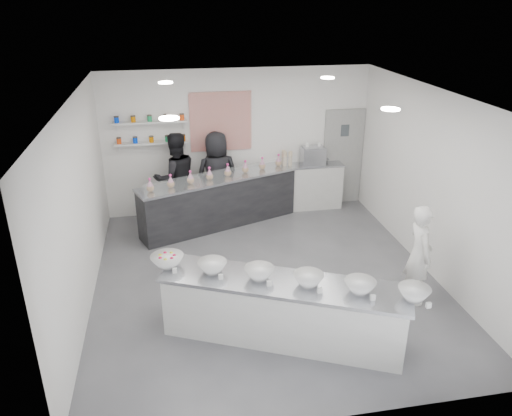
{
  "coord_description": "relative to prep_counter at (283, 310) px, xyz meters",
  "views": [
    {
      "loc": [
        -1.44,
        -6.94,
        4.35
      ],
      "look_at": [
        -0.09,
        0.4,
        1.12
      ],
      "focal_mm": 35.0,
      "sensor_mm": 36.0,
      "label": 1
    }
  ],
  "objects": [
    {
      "name": "ceiling",
      "position": [
        0.08,
        1.52,
        2.55
      ],
      "size": [
        6.0,
        6.0,
        0.0
      ],
      "primitive_type": "plane",
      "rotation": [
        3.14,
        0.0,
        0.0
      ],
      "color": "white",
      "rests_on": "floor"
    },
    {
      "name": "downlight_0",
      "position": [
        -1.32,
        0.52,
        2.53
      ],
      "size": [
        0.24,
        0.24,
        0.02
      ],
      "primitive_type": "cylinder",
      "color": "white",
      "rests_on": "ceiling"
    },
    {
      "name": "staff_left",
      "position": [
        -1.24,
        4.12,
        0.48
      ],
      "size": [
        1.06,
        0.92,
        1.86
      ],
      "primitive_type": "imported",
      "rotation": [
        0.0,
        0.0,
        3.41
      ],
      "color": "black",
      "rests_on": "floor"
    },
    {
      "name": "downlight_2",
      "position": [
        -1.32,
        3.12,
        2.53
      ],
      "size": [
        0.24,
        0.24,
        0.02
      ],
      "primitive_type": "cylinder",
      "color": "white",
      "rests_on": "ceiling"
    },
    {
      "name": "preserve_jars",
      "position": [
        -1.67,
        4.4,
        1.43
      ],
      "size": [
        1.45,
        0.1,
        0.56
      ],
      "primitive_type": null,
      "color": "#E6460F",
      "rests_on": "jar_shelf_lower"
    },
    {
      "name": "label_cards",
      "position": [
        0.22,
        -0.47,
        0.48
      ],
      "size": [
        3.31,
        0.04,
        0.07
      ],
      "primitive_type": null,
      "color": "white",
      "rests_on": "prep_counter"
    },
    {
      "name": "prep_counter",
      "position": [
        0.0,
        0.0,
        0.0
      ],
      "size": [
        3.28,
        2.04,
        0.89
      ],
      "primitive_type": "cube",
      "rotation": [
        0.0,
        0.0,
        -0.43
      ],
      "color": "beige",
      "rests_on": "floor"
    },
    {
      "name": "staff_right",
      "position": [
        -0.41,
        4.12,
        0.47
      ],
      "size": [
        0.97,
        0.71,
        1.84
      ],
      "primitive_type": "imported",
      "rotation": [
        0.0,
        0.0,
        3.29
      ],
      "color": "black",
      "rests_on": "floor"
    },
    {
      "name": "woman_prep",
      "position": [
        2.2,
        0.55,
        0.33
      ],
      "size": [
        0.42,
        0.6,
        1.56
      ],
      "primitive_type": "imported",
      "rotation": [
        0.0,
        0.0,
        1.48
      ],
      "color": "white",
      "rests_on": "floor"
    },
    {
      "name": "back_door",
      "position": [
        2.38,
        4.49,
        0.6
      ],
      "size": [
        0.88,
        0.04,
        2.1
      ],
      "primitive_type": "cube",
      "color": "gray",
      "rests_on": "floor"
    },
    {
      "name": "sneeze_guard",
      "position": [
        -0.31,
        3.47,
        0.71
      ],
      "size": [
        3.03,
        1.18,
        0.28
      ],
      "primitive_type": "cube",
      "rotation": [
        0.0,
        0.0,
        0.37
      ],
      "color": "white",
      "rests_on": "back_bar"
    },
    {
      "name": "pattern_panel",
      "position": [
        -0.27,
        4.5,
        1.5
      ],
      "size": [
        1.25,
        0.03,
        1.2
      ],
      "primitive_type": "cube",
      "color": "#A51A10",
      "rests_on": "back_wall"
    },
    {
      "name": "left_wall",
      "position": [
        -2.67,
        1.52,
        1.05
      ],
      "size": [
        0.0,
        6.0,
        6.0
      ],
      "primitive_type": "plane",
      "rotation": [
        1.57,
        0.0,
        1.57
      ],
      "color": "white",
      "rests_on": "floor"
    },
    {
      "name": "cup_stacks",
      "position": [
        1.08,
        4.3,
        0.71
      ],
      "size": [
        0.24,
        0.24,
        0.33
      ],
      "primitive_type": null,
      "color": "tan",
      "rests_on": "espresso_ledge"
    },
    {
      "name": "jar_shelf_upper",
      "position": [
        -1.67,
        4.42,
        1.57
      ],
      "size": [
        1.45,
        0.22,
        0.04
      ],
      "primitive_type": "cube",
      "color": "silver",
      "rests_on": "back_wall"
    },
    {
      "name": "floor",
      "position": [
        0.08,
        1.52,
        -0.45
      ],
      "size": [
        6.0,
        6.0,
        0.0
      ],
      "primitive_type": "plane",
      "color": "#515156",
      "rests_on": "ground"
    },
    {
      "name": "jar_shelf_lower",
      "position": [
        -1.67,
        4.42,
        1.15
      ],
      "size": [
        1.45,
        0.22,
        0.04
      ],
      "primitive_type": "cube",
      "color": "silver",
      "rests_on": "back_wall"
    },
    {
      "name": "downlight_1",
      "position": [
        1.48,
        0.52,
        2.53
      ],
      "size": [
        0.24,
        0.24,
        0.02
      ],
      "primitive_type": "cylinder",
      "color": "white",
      "rests_on": "ceiling"
    },
    {
      "name": "downlight_3",
      "position": [
        1.48,
        3.12,
        2.53
      ],
      "size": [
        0.24,
        0.24,
        0.02
      ],
      "primitive_type": "cylinder",
      "color": "white",
      "rests_on": "ceiling"
    },
    {
      "name": "right_wall",
      "position": [
        2.83,
        1.52,
        1.05
      ],
      "size": [
        0.0,
        6.0,
        6.0
      ],
      "primitive_type": "plane",
      "rotation": [
        1.57,
        0.0,
        -1.57
      ],
      "color": "white",
      "rests_on": "floor"
    },
    {
      "name": "cookie_bags",
      "position": [
        -0.42,
        3.74,
        0.7
      ],
      "size": [
        2.79,
        1.19,
        0.26
      ],
      "primitive_type": null,
      "rotation": [
        0.0,
        0.0,
        0.37
      ],
      "color": "#C976A2",
      "rests_on": "back_bar"
    },
    {
      "name": "prep_bowls",
      "position": [
        0.0,
        0.0,
        0.53
      ],
      "size": [
        3.52,
        1.98,
        0.16
      ],
      "primitive_type": null,
      "rotation": [
        0.0,
        0.0,
        -0.43
      ],
      "color": "white",
      "rests_on": "prep_counter"
    },
    {
      "name": "espresso_machine",
      "position": [
        1.65,
        4.3,
        0.73
      ],
      "size": [
        0.49,
        0.34,
        0.38
      ],
      "primitive_type": "cube",
      "color": "#93969E",
      "rests_on": "espresso_ledge"
    },
    {
      "name": "back_wall",
      "position": [
        0.08,
        4.52,
        1.05
      ],
      "size": [
        5.5,
        0.0,
        5.5
      ],
      "primitive_type": "plane",
      "rotation": [
        1.57,
        0.0,
        0.0
      ],
      "color": "white",
      "rests_on": "floor"
    },
    {
      "name": "back_bar",
      "position": [
        -0.42,
        3.74,
        0.06
      ],
      "size": [
        3.29,
        1.74,
        1.02
      ],
      "primitive_type": "cube",
      "rotation": [
        0.0,
        0.0,
        0.37
      ],
      "color": "black",
      "rests_on": "floor"
    },
    {
      "name": "espresso_ledge",
      "position": [
        1.63,
        4.3,
        0.05
      ],
      "size": [
        1.33,
        0.42,
        0.99
      ],
      "primitive_type": "cube",
      "color": "beige",
      "rests_on": "floor"
    }
  ]
}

